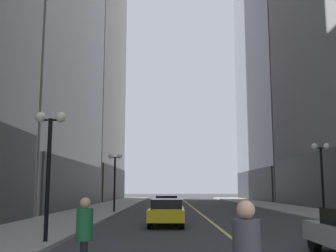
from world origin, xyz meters
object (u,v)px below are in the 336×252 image
at_px(street_lamp_left_far, 116,169).
at_px(car_yellow, 168,211).
at_px(street_lamp_left_near, 51,146).
at_px(pedestrian_in_green_parka, 86,232).
at_px(street_lamp_right_mid, 323,164).
at_px(car_blue, 168,204).

bearing_deg(street_lamp_left_far, car_yellow, -68.37).
bearing_deg(car_yellow, street_lamp_left_near, -118.60).
bearing_deg(car_yellow, pedestrian_in_green_parka, -97.55).
xyz_separation_m(car_yellow, street_lamp_right_mid, (8.87, 2.63, 2.54)).
xyz_separation_m(car_blue, street_lamp_left_far, (-3.90, 0.04, 2.54)).
height_order(car_blue, street_lamp_right_mid, street_lamp_right_mid).
distance_m(street_lamp_left_far, street_lamp_right_mid, 14.72).
height_order(pedestrian_in_green_parka, street_lamp_left_near, street_lamp_left_near).
distance_m(car_yellow, street_lamp_left_far, 10.96).
relative_size(car_blue, street_lamp_left_near, 0.93).
bearing_deg(pedestrian_in_green_parka, street_lamp_left_far, 95.87).
bearing_deg(car_blue, pedestrian_in_green_parka, -94.14).
distance_m(car_yellow, street_lamp_left_near, 8.59).
relative_size(car_yellow, street_lamp_left_near, 1.02).
xyz_separation_m(street_lamp_left_far, street_lamp_right_mid, (12.80, -7.28, 0.00)).
xyz_separation_m(car_yellow, car_blue, (-0.03, 9.87, -0.00)).
height_order(street_lamp_left_near, street_lamp_right_mid, same).
distance_m(pedestrian_in_green_parka, street_lamp_right_mid, 18.45).
relative_size(pedestrian_in_green_parka, street_lamp_left_far, 0.38).
height_order(car_blue, street_lamp_left_far, street_lamp_left_far).
bearing_deg(car_blue, car_yellow, -89.83).
distance_m(pedestrian_in_green_parka, street_lamp_left_far, 22.50).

